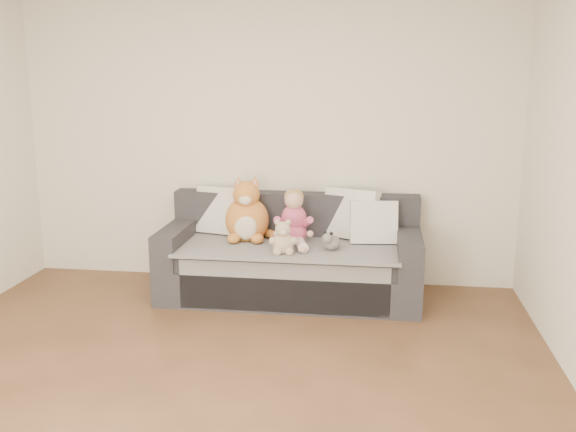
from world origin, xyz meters
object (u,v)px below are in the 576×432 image
(toddler, at_px, (294,221))
(plush_cat, at_px, (247,216))
(teddy_bear, at_px, (283,240))
(sippy_cup, at_px, (277,240))
(sofa, at_px, (291,261))

(toddler, bearing_deg, plush_cat, 163.18)
(teddy_bear, relative_size, sippy_cup, 2.50)
(toddler, xyz_separation_m, sippy_cup, (-0.12, -0.12, -0.14))
(teddy_bear, xyz_separation_m, sippy_cup, (-0.08, 0.19, -0.05))
(plush_cat, bearing_deg, sippy_cup, -39.81)
(sippy_cup, bearing_deg, sofa, 58.52)
(sofa, xyz_separation_m, teddy_bear, (-0.02, -0.35, 0.28))
(sofa, height_order, plush_cat, plush_cat)
(sippy_cup, bearing_deg, teddy_bear, -68.05)
(sofa, bearing_deg, sippy_cup, -121.48)
(toddler, bearing_deg, sippy_cup, -141.89)
(sofa, relative_size, teddy_bear, 7.63)
(toddler, xyz_separation_m, teddy_bear, (-0.05, -0.31, -0.08))
(sofa, xyz_separation_m, toddler, (0.03, -0.04, 0.36))
(sofa, distance_m, teddy_bear, 0.45)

